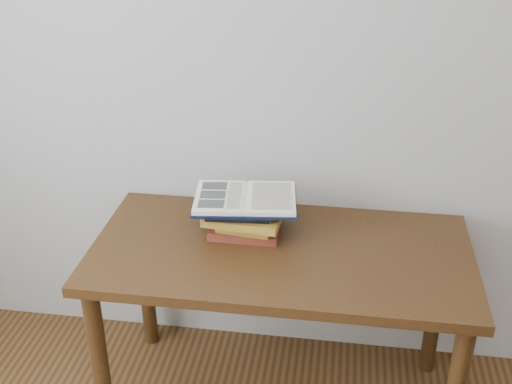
# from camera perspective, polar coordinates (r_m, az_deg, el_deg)

# --- Properties ---
(room_shell) EXTENTS (3.54, 3.54, 2.62)m
(room_shell) POSITION_cam_1_polar(r_m,az_deg,el_deg) (0.60, -19.51, 1.04)
(room_shell) COLOR #B2B0A8
(room_shell) RESTS_ON ground
(desk) EXTENTS (1.30, 0.65, 0.70)m
(desk) POSITION_cam_1_polar(r_m,az_deg,el_deg) (2.25, 2.20, -7.19)
(desk) COLOR #442A11
(desk) RESTS_ON ground
(book_stack) EXTENTS (0.28, 0.20, 0.12)m
(book_stack) POSITION_cam_1_polar(r_m,az_deg,el_deg) (2.25, -1.12, -2.45)
(book_stack) COLOR maroon
(book_stack) RESTS_ON desk
(open_book) EXTENTS (0.38, 0.29, 0.03)m
(open_book) POSITION_cam_1_polar(r_m,az_deg,el_deg) (2.23, -0.95, -0.61)
(open_book) COLOR black
(open_book) RESTS_ON book_stack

